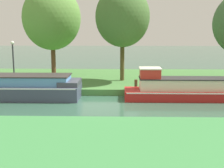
% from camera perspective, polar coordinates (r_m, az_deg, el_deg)
% --- Properties ---
extents(ground_plane, '(120.00, 120.00, 0.00)m').
position_cam_1_polar(ground_plane, '(17.46, -2.73, -3.59)').
color(ground_plane, '#325945').
extents(riverbank_far, '(72.00, 10.00, 0.40)m').
position_cam_1_polar(riverbank_far, '(24.27, -1.51, 0.79)').
color(riverbank_far, '#437638').
rests_on(riverbank_far, ground_plane).
extents(red_barge, '(8.93, 1.90, 1.88)m').
position_cam_1_polar(red_barge, '(18.98, 15.04, -0.99)').
color(red_barge, red).
rests_on(red_barge, ground_plane).
extents(slate_narrowboat, '(6.56, 2.41, 1.43)m').
position_cam_1_polar(slate_narrowboat, '(19.26, -15.13, -0.71)').
color(slate_narrowboat, '#40465E').
rests_on(slate_narrowboat, ground_plane).
extents(willow_tree_left, '(4.57, 4.62, 7.10)m').
position_cam_1_polar(willow_tree_left, '(25.34, -11.05, 11.84)').
color(willow_tree_left, brown).
rests_on(willow_tree_left, riverbank_far).
extents(willow_tree_centre, '(3.79, 3.83, 6.68)m').
position_cam_1_polar(willow_tree_centre, '(22.06, 1.95, 12.25)').
color(willow_tree_centre, brown).
rests_on(willow_tree_centre, riverbank_far).
extents(lamp_post, '(0.24, 0.24, 2.94)m').
position_cam_1_polar(lamp_post, '(21.82, -17.74, 4.69)').
color(lamp_post, '#333338').
rests_on(lamp_post, riverbank_far).
extents(mooring_post_near, '(0.20, 0.20, 0.57)m').
position_cam_1_polar(mooring_post_near, '(19.68, 4.43, 0.00)').
color(mooring_post_near, '#463A23').
rests_on(mooring_post_near, riverbank_far).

